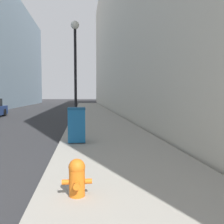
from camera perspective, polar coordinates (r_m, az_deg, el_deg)
sidewalk_right at (r=21.20m, az=-3.72°, el=-0.86°), size 3.88×60.00×0.13m
building_right_stone at (r=31.62m, az=11.00°, el=19.33°), size 12.00×60.00×20.50m
fire_hydrant at (r=4.43m, az=-8.02°, el=-14.45°), size 0.51×0.40×0.65m
trash_bin at (r=9.15m, az=-8.06°, el=-2.83°), size 0.63×0.67×1.27m
lamppost at (r=12.19m, az=-8.37°, el=10.89°), size 0.39×0.39×5.19m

